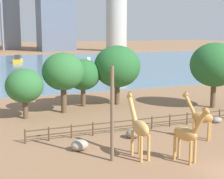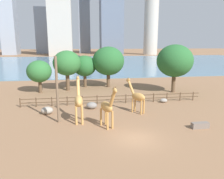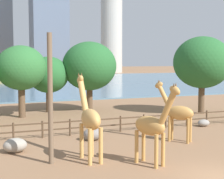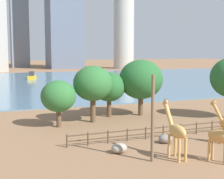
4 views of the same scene
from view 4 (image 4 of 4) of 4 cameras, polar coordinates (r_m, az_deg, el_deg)
ground_plane at (r=101.79m, az=-9.66°, el=1.32°), size 400.00×400.00×0.00m
harbor_water at (r=98.85m, az=-9.30°, el=1.23°), size 180.00×86.00×0.20m
giraffe_tall at (r=29.86m, az=17.67°, el=-7.46°), size 1.67×3.08×4.66m
giraffe_young at (r=29.94m, az=10.61°, el=-6.78°), size 0.94×3.64×5.04m
utility_pole at (r=28.60m, az=6.77°, el=-4.82°), size 0.28×0.28×7.30m
boulder_near_fence at (r=31.44m, az=1.22°, el=-9.72°), size 1.47×1.21×0.91m
boulder_by_pole at (r=35.05m, az=8.87°, el=-8.08°), size 1.40×1.20×0.90m
enclosure_fence at (r=38.31m, az=11.56°, el=-6.39°), size 26.12×0.14×1.30m
tree_left_large at (r=47.32m, az=-0.48°, el=0.40°), size 4.49×4.49×6.21m
tree_center_broad at (r=43.70m, az=-3.21°, el=0.97°), size 5.00×5.00×7.29m
tree_left_small at (r=48.51m, az=4.83°, el=1.66°), size 6.18×6.18×7.91m
tree_right_small at (r=41.51m, az=-8.90°, el=-1.14°), size 4.23×4.23×5.68m
boat_ferry at (r=108.77m, az=-13.15°, el=2.12°), size 3.49×5.86×2.43m
boat_sailboat at (r=103.88m, az=-1.85°, el=1.97°), size 1.88×4.22×1.80m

